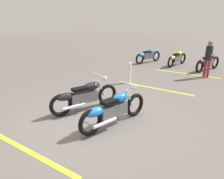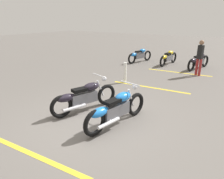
{
  "view_description": "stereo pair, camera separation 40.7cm",
  "coord_description": "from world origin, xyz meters",
  "px_view_note": "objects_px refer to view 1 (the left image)",
  "views": [
    {
      "loc": [
        -3.79,
        -3.54,
        2.68
      ],
      "look_at": [
        0.83,
        0.0,
        0.65
      ],
      "focal_mm": 33.21,
      "sensor_mm": 36.0,
      "label": 1
    },
    {
      "loc": [
        -4.03,
        -3.21,
        2.68
      ],
      "look_at": [
        0.83,
        0.0,
        0.65
      ],
      "focal_mm": 33.21,
      "sensor_mm": 36.0,
      "label": 2
    }
  ],
  "objects_px": {
    "motorcycle_bright_foreground": "(113,109)",
    "motorcycle_row_far_left": "(207,62)",
    "bollard_post": "(130,73)",
    "motorcycle_dark_foreground": "(84,96)",
    "bystander_near_row": "(208,57)",
    "motorcycle_row_center": "(148,56)",
    "motorcycle_row_left": "(177,58)"
  },
  "relations": [
    {
      "from": "motorcycle_bright_foreground",
      "to": "bollard_post",
      "type": "relative_size",
      "value": 2.5
    },
    {
      "from": "motorcycle_row_center",
      "to": "bystander_near_row",
      "type": "distance_m",
      "value": 4.03
    },
    {
      "from": "motorcycle_bright_foreground",
      "to": "motorcycle_row_far_left",
      "type": "bearing_deg",
      "value": 7.89
    },
    {
      "from": "motorcycle_dark_foreground",
      "to": "motorcycle_row_far_left",
      "type": "xyz_separation_m",
      "value": [
        7.52,
        -1.64,
        -0.0
      ]
    },
    {
      "from": "motorcycle_row_far_left",
      "to": "motorcycle_row_center",
      "type": "distance_m",
      "value": 3.49
    },
    {
      "from": "motorcycle_dark_foreground",
      "to": "bollard_post",
      "type": "height_order",
      "value": "motorcycle_dark_foreground"
    },
    {
      "from": "motorcycle_row_far_left",
      "to": "bystander_near_row",
      "type": "relative_size",
      "value": 1.29
    },
    {
      "from": "motorcycle_dark_foreground",
      "to": "bollard_post",
      "type": "bearing_deg",
      "value": 26.34
    },
    {
      "from": "bystander_near_row",
      "to": "motorcycle_row_center",
      "type": "bearing_deg",
      "value": 88.66
    },
    {
      "from": "motorcycle_dark_foreground",
      "to": "bystander_near_row",
      "type": "xyz_separation_m",
      "value": [
        6.17,
        -1.94,
        0.48
      ]
    },
    {
      "from": "motorcycle_row_left",
      "to": "bystander_near_row",
      "type": "relative_size",
      "value": 1.27
    },
    {
      "from": "bollard_post",
      "to": "motorcycle_row_center",
      "type": "bearing_deg",
      "value": 18.37
    },
    {
      "from": "motorcycle_dark_foreground",
      "to": "motorcycle_row_center",
      "type": "relative_size",
      "value": 1.01
    },
    {
      "from": "motorcycle_row_center",
      "to": "motorcycle_row_far_left",
      "type": "bearing_deg",
      "value": -74.91
    },
    {
      "from": "motorcycle_row_left",
      "to": "bystander_near_row",
      "type": "distance_m",
      "value": 2.61
    },
    {
      "from": "motorcycle_row_far_left",
      "to": "motorcycle_row_left",
      "type": "relative_size",
      "value": 1.01
    },
    {
      "from": "motorcycle_row_left",
      "to": "motorcycle_dark_foreground",
      "type": "bearing_deg",
      "value": -173.43
    },
    {
      "from": "motorcycle_bright_foreground",
      "to": "bystander_near_row",
      "type": "bearing_deg",
      "value": 4.61
    },
    {
      "from": "motorcycle_dark_foreground",
      "to": "bystander_near_row",
      "type": "bearing_deg",
      "value": 1.09
    },
    {
      "from": "motorcycle_bright_foreground",
      "to": "motorcycle_row_far_left",
      "type": "height_order",
      "value": "motorcycle_bright_foreground"
    },
    {
      "from": "motorcycle_dark_foreground",
      "to": "bystander_near_row",
      "type": "distance_m",
      "value": 6.48
    },
    {
      "from": "bollard_post",
      "to": "motorcycle_bright_foreground",
      "type": "bearing_deg",
      "value": -153.55
    },
    {
      "from": "motorcycle_bright_foreground",
      "to": "bollard_post",
      "type": "distance_m",
      "value": 3.82
    },
    {
      "from": "motorcycle_row_left",
      "to": "bollard_post",
      "type": "distance_m",
      "value": 4.53
    },
    {
      "from": "motorcycle_row_left",
      "to": "bollard_post",
      "type": "relative_size",
      "value": 2.43
    },
    {
      "from": "motorcycle_bright_foreground",
      "to": "bollard_post",
      "type": "bearing_deg",
      "value": 37.14
    },
    {
      "from": "motorcycle_row_center",
      "to": "motorcycle_bright_foreground",
      "type": "bearing_deg",
      "value": -143.93
    },
    {
      "from": "motorcycle_row_left",
      "to": "motorcycle_bright_foreground",
      "type": "bearing_deg",
      "value": -164.44
    },
    {
      "from": "motorcycle_dark_foreground",
      "to": "bollard_post",
      "type": "distance_m",
      "value": 3.24
    },
    {
      "from": "motorcycle_row_center",
      "to": "motorcycle_row_left",
      "type": "bearing_deg",
      "value": -67.11
    },
    {
      "from": "motorcycle_row_far_left",
      "to": "bollard_post",
      "type": "relative_size",
      "value": 2.46
    },
    {
      "from": "motorcycle_row_far_left",
      "to": "bystander_near_row",
      "type": "bearing_deg",
      "value": -152.5
    }
  ]
}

